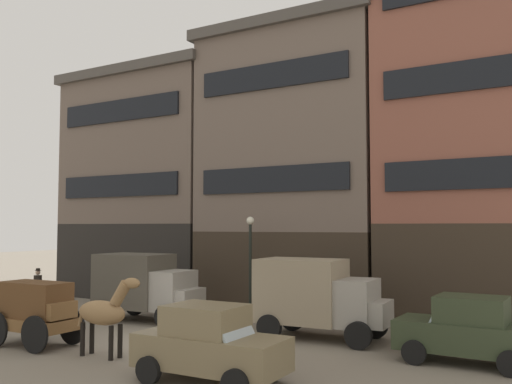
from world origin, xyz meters
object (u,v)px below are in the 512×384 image
Objects in this scene: delivery_truck_far at (318,296)px; sedan_parked_curb at (210,344)px; delivery_truck_near at (146,285)px; fire_hydrant_curbside at (145,299)px; draft_horse at (104,312)px; cargo_wagon at (36,309)px; pedestrian_officer at (38,286)px; streetlamp_curbside at (250,252)px; sedan_dark at (468,330)px.

sedan_parked_curb is at bearing -91.63° from delivery_truck_far.
delivery_truck_far is at bearing 1.81° from delivery_truck_near.
fire_hydrant_curbside is at bearing 166.72° from delivery_truck_far.
delivery_truck_far reaches higher than fire_hydrant_curbside.
draft_horse is 2.82× the size of fire_hydrant_curbside.
sedan_parked_curb is at bearing -41.68° from fire_hydrant_curbside.
pedestrian_officer is (-6.85, 5.52, -0.17)m from cargo_wagon.
cargo_wagon is 0.78× the size of sedan_parked_curb.
pedestrian_officer is (-13.88, 6.12, 0.07)m from sedan_parked_curb.
draft_horse is (2.95, 0.00, 0.12)m from cargo_wagon.
delivery_truck_far is at bearing 37.05° from cargo_wagon.
streetlamp_curbside is 5.93m from fire_hydrant_curbside.
delivery_truck_near is at bearing 176.03° from sedan_dark.
delivery_truck_near is 4.34m from streetlamp_curbside.
cargo_wagon is 0.78× the size of sedan_dark.
cargo_wagon reaches higher than fire_hydrant_curbside.
streetlamp_curbside reaches higher than sedan_dark.
draft_horse is at bearing 171.73° from sedan_parked_curb.
streetlamp_curbside is at bearing 12.18° from pedestrian_officer.
streetlamp_curbside is (3.25, 7.70, 1.52)m from cargo_wagon.
cargo_wagon is at bearing -73.69° from fire_hydrant_curbside.
pedestrian_officer is 0.44× the size of streetlamp_curbside.
fire_hydrant_curbside is (-5.19, 7.66, -0.84)m from draft_horse.
streetlamp_curbside reaches higher than draft_horse.
sedan_dark is (4.90, -1.08, -0.51)m from delivery_truck_far.
streetlamp_curbside reaches higher than sedan_parked_curb.
cargo_wagon is 8.02m from fire_hydrant_curbside.
draft_horse is 6.02m from delivery_truck_near.
delivery_truck_far is at bearing -13.28° from fire_hydrant_curbside.
delivery_truck_near reaches higher than fire_hydrant_curbside.
sedan_dark is at bearing -3.97° from delivery_truck_near.
streetlamp_curbside is 4.96× the size of fire_hydrant_curbside.
draft_horse is 10.14m from sedan_dark.
delivery_truck_far reaches higher than cargo_wagon.
delivery_truck_far is at bearing -29.84° from streetlamp_curbside.
fire_hydrant_curbside is at bearing 131.35° from delivery_truck_near.
pedestrian_officer reaches higher than fire_hydrant_curbside.
cargo_wagon is 1.63× the size of pedestrian_officer.
cargo_wagon is 0.66× the size of delivery_truck_far.
pedestrian_officer is at bearing 156.23° from sedan_parked_curb.
sedan_parked_curb is 9.29m from streetlamp_curbside.
sedan_parked_curb is 4.49× the size of fire_hydrant_curbside.
sedan_dark reaches higher than pedestrian_officer.
fire_hydrant_curbside is (-9.44, 2.23, -1.00)m from delivery_truck_far.
sedan_parked_curb is (4.08, -0.59, -0.36)m from draft_horse.
streetlamp_curbside is (-3.95, 2.27, 1.25)m from delivery_truck_far.
sedan_dark is at bearing -20.69° from streetlamp_curbside.
sedan_parked_curb is at bearing -4.81° from cargo_wagon.
pedestrian_officer is at bearing -155.09° from fire_hydrant_curbside.
streetlamp_curbside is (-8.85, 3.34, 1.76)m from sedan_dark.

